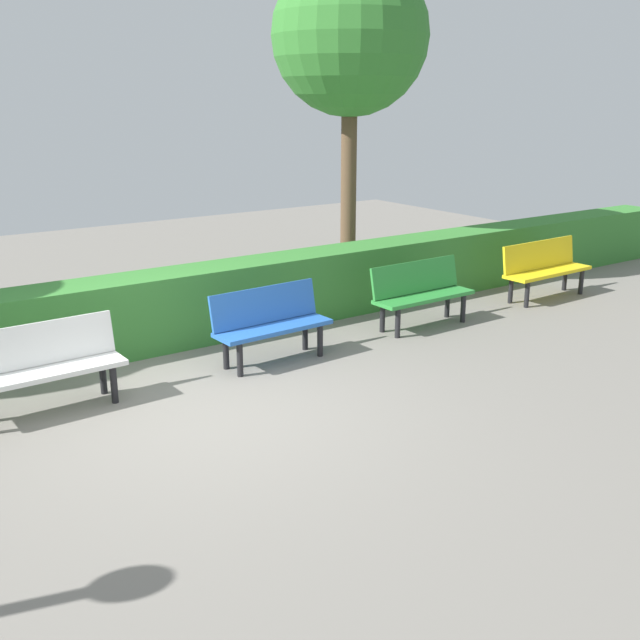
% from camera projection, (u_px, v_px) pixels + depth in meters
% --- Properties ---
extents(ground_plane, '(22.50, 22.50, 0.00)m').
position_uv_depth(ground_plane, '(206.00, 411.00, 7.32)').
color(ground_plane, gray).
extents(bench_yellow, '(1.61, 0.49, 0.86)m').
position_uv_depth(bench_yellow, '(544.00, 267.00, 11.30)').
color(bench_yellow, yellow).
rests_on(bench_yellow, ground_plane).
extents(bench_green, '(1.49, 0.48, 0.86)m').
position_uv_depth(bench_green, '(421.00, 291.00, 9.90)').
color(bench_green, '#2D8C38').
rests_on(bench_green, ground_plane).
extents(bench_blue, '(1.43, 0.52, 0.86)m').
position_uv_depth(bench_blue, '(270.00, 321.00, 8.57)').
color(bench_blue, blue).
rests_on(bench_blue, ground_plane).
extents(bench_white, '(1.58, 0.50, 0.86)m').
position_uv_depth(bench_white, '(40.00, 364.00, 7.19)').
color(bench_white, white).
rests_on(bench_white, ground_plane).
extents(hedge_row, '(18.50, 0.67, 0.92)m').
position_uv_depth(hedge_row, '(211.00, 302.00, 9.45)').
color(hedge_row, '#387F33').
rests_on(hedge_row, ground_plane).
extents(tree_near, '(2.38, 2.38, 5.03)m').
position_uv_depth(tree_near, '(350.00, 38.00, 11.15)').
color(tree_near, brown).
rests_on(tree_near, ground_plane).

